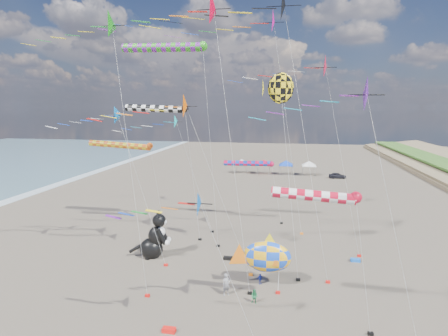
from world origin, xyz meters
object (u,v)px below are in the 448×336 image
Objects in this scene: fish_inflatable at (266,256)px; parked_car at (337,176)px; person_adult at (226,285)px; child_green at (254,297)px; cat_inflatable at (153,234)px; child_blue at (260,279)px.

parked_car is at bearing 75.88° from fish_inflatable.
parked_car is (15.29, 50.61, -0.29)m from person_adult.
cat_inflatable is at bearing 164.34° from child_green.
person_adult is at bearing -44.10° from cat_inflatable.
parked_car is (12.94, 51.45, 0.04)m from child_green.
child_green is at bearing -50.30° from person_adult.
person_adult reaches higher than child_blue.
cat_inflatable is at bearing 114.82° from person_adult.
child_blue is 0.26× the size of parked_car.
child_blue is at bearing 147.05° from fish_inflatable.
person_adult is (-3.05, -1.94, -1.79)m from fish_inflatable.
child_green is at bearing -121.76° from child_blue.
cat_inflatable is 5.11× the size of child_blue.
fish_inflatable is 2.30m from child_blue.
parked_car is at bearing 91.88° from child_green.
cat_inflatable reaches higher than fish_inflatable.
cat_inflatable is at bearing 149.91° from parked_car.
child_green is (-0.70, -2.78, -2.12)m from fish_inflatable.
child_blue is at bearing -27.47° from cat_inflatable.
child_green is (2.35, -0.84, -0.33)m from person_adult.
parked_car is at bearing 46.91° from child_blue.
parked_car reaches higher than child_blue.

